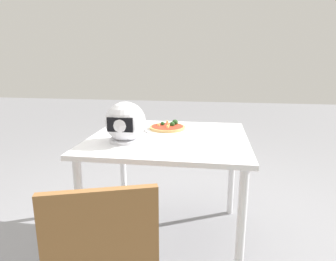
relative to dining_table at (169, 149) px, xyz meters
name	(u,v)px	position (x,y,z in m)	size (l,w,h in m)	color
ground_plane	(169,237)	(0.00, 0.00, -0.69)	(14.00, 14.00, 0.00)	gray
dining_table	(169,149)	(0.00, 0.00, 0.00)	(1.05, 0.98, 0.78)	white
pizza_plate	(167,130)	(0.03, -0.17, 0.10)	(0.33, 0.33, 0.01)	white
pizza	(168,127)	(0.03, -0.18, 0.12)	(0.26, 0.26, 0.06)	tan
motorcycle_helmet	(125,123)	(0.25, 0.16, 0.21)	(0.26, 0.26, 0.26)	silver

